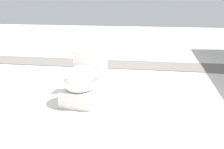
# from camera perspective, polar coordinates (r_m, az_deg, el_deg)

# --- Properties ---
(ground_plane) EXTENTS (14.00, 14.00, 0.00)m
(ground_plane) POSITION_cam_1_polar(r_m,az_deg,el_deg) (3.14, -4.52, -3.60)
(ground_plane) COLOR beige
(gravel_strip) EXTENTS (0.56, 8.00, 0.01)m
(gravel_strip) POSITION_cam_1_polar(r_m,az_deg,el_deg) (4.30, 6.05, 2.05)
(gravel_strip) COLOR #605B56
(gravel_strip) RESTS_ON ground
(toilet) EXTENTS (0.67, 0.44, 0.52)m
(toilet) POSITION_cam_1_polar(r_m,az_deg,el_deg) (2.81, -6.06, -1.29)
(toilet) COLOR white
(toilet) RESTS_ON ground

